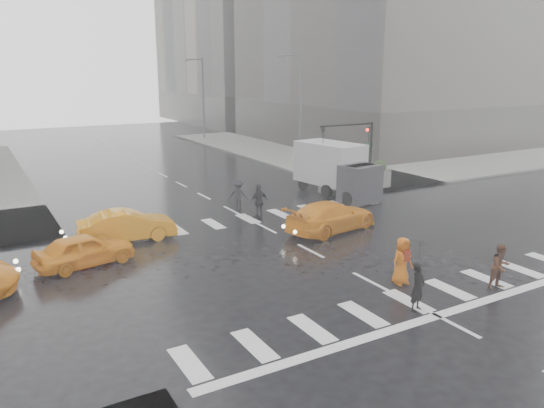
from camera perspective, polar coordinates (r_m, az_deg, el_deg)
ground at (r=23.39m, az=4.18°, el=-5.05°), size 120.00×120.00×0.00m
sidewalk_ne at (r=48.54m, az=11.77°, el=4.89°), size 35.00×35.00×0.15m
building_ne_far at (r=85.45m, az=-0.80°, el=20.00°), size 26.05×26.05×36.00m
road_markings at (r=23.39m, az=4.18°, el=-5.04°), size 18.00×48.00×0.01m
traffic_signal_pole at (r=34.20m, az=9.33°, el=6.50°), size 4.45×0.42×4.50m
street_lamp_near at (r=43.18m, az=2.88°, el=10.56°), size 2.15×0.22×9.00m
street_lamp_far at (r=60.94m, az=-7.55°, el=11.53°), size 2.15×0.22×9.00m
planter_west at (r=33.51m, az=6.30°, el=2.57°), size 1.10×1.10×1.80m
planter_mid at (r=34.71m, az=8.97°, el=2.89°), size 1.10×1.10×1.80m
planter_east at (r=35.98m, az=11.46°, el=3.18°), size 1.10×1.10×1.80m
pedestrian_black at (r=17.89m, az=15.58°, el=-6.25°), size 1.19×1.20×2.43m
pedestrian_brown at (r=20.92m, az=23.38°, el=-6.19°), size 0.87×0.71×1.67m
pedestrian_orange at (r=20.15m, az=13.82°, el=-5.95°), size 0.89×0.60×1.79m
pedestrian_far_a at (r=28.06m, az=-1.42°, el=0.26°), size 1.15×0.75×1.87m
pedestrian_far_b at (r=30.00m, az=-3.63°, el=0.99°), size 1.23×1.19×1.71m
taxi_front at (r=22.72m, az=-19.52°, el=-4.67°), size 4.17×2.31×1.34m
taxi_mid at (r=25.39m, az=-15.31°, el=-2.26°), size 4.50×1.89×1.45m
taxi_rear at (r=26.14m, az=6.39°, el=-1.33°), size 4.80×2.90×1.47m
box_truck at (r=33.35m, az=7.05°, el=3.81°), size 2.30×6.12×3.25m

